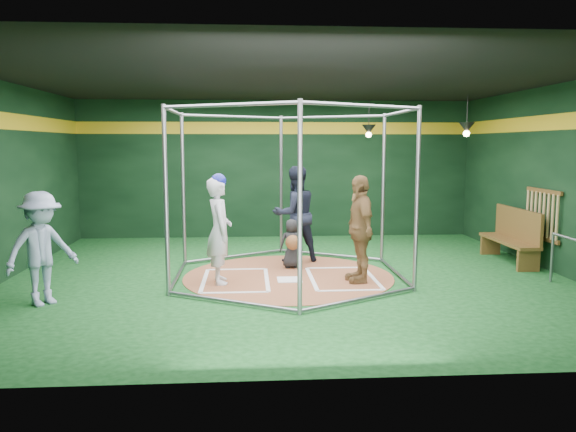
{
  "coord_description": "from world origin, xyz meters",
  "views": [
    {
      "loc": [
        -0.69,
        -9.95,
        2.39
      ],
      "look_at": [
        0.0,
        0.1,
        1.1
      ],
      "focal_mm": 35.0,
      "sensor_mm": 36.0,
      "label": 1
    }
  ],
  "objects": [
    {
      "name": "dugout_bench",
      "position": [
        4.64,
        0.94,
        0.56
      ],
      "size": [
        0.44,
        1.89,
        1.1
      ],
      "color": "brown",
      "rests_on": "ground"
    },
    {
      "name": "batting_cage",
      "position": [
        -0.0,
        -0.0,
        1.5
      ],
      "size": [
        4.05,
        4.67,
        3.0
      ],
      "color": "gray",
      "rests_on": "ground"
    },
    {
      "name": "steel_railing",
      "position": [
        4.55,
        -1.2,
        0.59
      ],
      "size": [
        0.05,
        1.02,
        0.88
      ],
      "color": "gray",
      "rests_on": "ground"
    },
    {
      "name": "home_plate",
      "position": [
        0.0,
        -0.3,
        0.02
      ],
      "size": [
        0.43,
        0.43,
        0.01
      ],
      "primitive_type": "cube",
      "color": "white",
      "rests_on": "clay_disc"
    },
    {
      "name": "umpire",
      "position": [
        0.22,
        1.28,
        0.98
      ],
      "size": [
        1.14,
        1.01,
        1.94
      ],
      "primitive_type": "imported",
      "rotation": [
        0.0,
        0.0,
        3.49
      ],
      "color": "black",
      "rests_on": "clay_disc"
    },
    {
      "name": "bystander_blue",
      "position": [
        -3.79,
        -1.53,
        0.85
      ],
      "size": [
        1.21,
        1.23,
        1.7
      ],
      "primitive_type": "imported",
      "rotation": [
        0.0,
        0.0,
        0.82
      ],
      "color": "#92A1C1",
      "rests_on": "ground"
    },
    {
      "name": "pendant_lamp_far",
      "position": [
        4.0,
        2.0,
        2.74
      ],
      "size": [
        0.34,
        0.34,
        0.9
      ],
      "color": "black",
      "rests_on": "room_shell"
    },
    {
      "name": "catcher_figure",
      "position": [
        0.11,
        0.67,
        0.5
      ],
      "size": [
        0.5,
        0.57,
        0.95
      ],
      "color": "black",
      "rests_on": "clay_disc"
    },
    {
      "name": "batter_box_right",
      "position": [
        0.95,
        -0.25,
        0.02
      ],
      "size": [
        1.17,
        1.77,
        0.01
      ],
      "color": "white",
      "rests_on": "clay_disc"
    },
    {
      "name": "visitor_leopard",
      "position": [
        1.2,
        -0.46,
        0.94
      ],
      "size": [
        0.55,
        1.13,
        1.85
      ],
      "primitive_type": "imported",
      "rotation": [
        0.0,
        0.0,
        -1.48
      ],
      "color": "#A17945",
      "rests_on": "clay_disc"
    },
    {
      "name": "bat_rack",
      "position": [
        4.93,
        0.4,
        1.05
      ],
      "size": [
        0.07,
        1.25,
        0.98
      ],
      "color": "brown",
      "rests_on": "room_shell"
    },
    {
      "name": "room_shell",
      "position": [
        0.0,
        0.01,
        1.75
      ],
      "size": [
        10.1,
        9.1,
        3.53
      ],
      "color": "#0D3C14",
      "rests_on": "ground"
    },
    {
      "name": "batter_box_left",
      "position": [
        -0.95,
        -0.25,
        0.02
      ],
      "size": [
        1.17,
        1.77,
        0.01
      ],
      "color": "white",
      "rests_on": "clay_disc"
    },
    {
      "name": "batter_figure",
      "position": [
        -1.22,
        -0.4,
        0.95
      ],
      "size": [
        0.53,
        0.72,
        1.89
      ],
      "color": "silver",
      "rests_on": "clay_disc"
    },
    {
      "name": "pendant_lamp_near",
      "position": [
        2.2,
        3.6,
        2.74
      ],
      "size": [
        0.34,
        0.34,
        0.9
      ],
      "color": "black",
      "rests_on": "room_shell"
    },
    {
      "name": "clay_disc",
      "position": [
        0.0,
        0.0,
        0.01
      ],
      "size": [
        3.8,
        3.8,
        0.01
      ],
      "primitive_type": "cylinder",
      "color": "#955536",
      "rests_on": "ground"
    }
  ]
}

